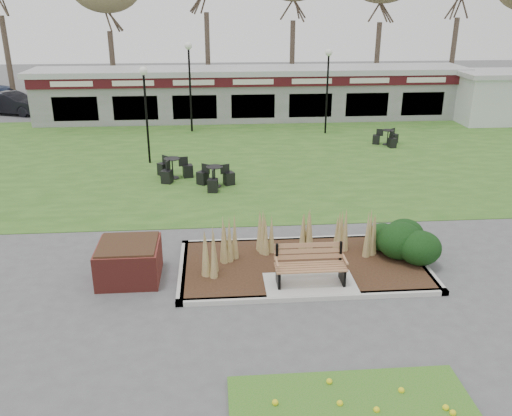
{
  "coord_description": "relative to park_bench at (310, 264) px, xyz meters",
  "views": [
    {
      "loc": [
        -2.22,
        -11.24,
        6.54
      ],
      "look_at": [
        -1.16,
        2.0,
        1.39
      ],
      "focal_mm": 38.0,
      "sensor_mm": 36.0,
      "label": 1
    }
  ],
  "objects": [
    {
      "name": "ground",
      "position": [
        0.0,
        -0.25,
        -0.59
      ],
      "size": [
        100.0,
        100.0,
        0.0
      ],
      "primitive_type": "plane",
      "color": "#515154",
      "rests_on": "ground"
    },
    {
      "name": "lawn",
      "position": [
        0.0,
        11.75,
        -0.58
      ],
      "size": [
        34.0,
        16.0,
        0.02
      ],
      "primitive_type": "cube",
      "color": "#2D5B1C",
      "rests_on": "ground"
    },
    {
      "name": "planting_bed",
      "position": [
        1.27,
        1.1,
        -0.22
      ],
      "size": [
        6.75,
        3.4,
        1.27
      ],
      "color": "black",
      "rests_on": "ground"
    },
    {
      "name": "park_bench",
      "position": [
        0.0,
        0.0,
        0.0
      ],
      "size": [
        1.7,
        0.66,
        0.93
      ],
      "color": "#A26F49",
      "rests_on": "ground"
    },
    {
      "name": "brick_planter",
      "position": [
        -4.4,
        0.75,
        -0.11
      ],
      "size": [
        1.5,
        1.5,
        0.95
      ],
      "color": "maroon",
      "rests_on": "ground"
    },
    {
      "name": "food_pavilion",
      "position": [
        0.0,
        19.71,
        0.89
      ],
      "size": [
        24.6,
        3.4,
        2.9
      ],
      "color": "gray",
      "rests_on": "ground"
    },
    {
      "name": "service_hut",
      "position": [
        13.5,
        17.75,
        0.86
      ],
      "size": [
        4.4,
        3.4,
        2.83
      ],
      "color": "silver",
      "rests_on": "ground"
    },
    {
      "name": "lamp_post_mid_left",
      "position": [
        -4.96,
        10.99,
        2.33
      ],
      "size": [
        0.33,
        0.33,
        4.0
      ],
      "color": "black",
      "rests_on": "ground"
    },
    {
      "name": "lamp_post_far_right",
      "position": [
        3.57,
        15.75,
        2.5
      ],
      "size": [
        0.35,
        0.35,
        4.24
      ],
      "color": "black",
      "rests_on": "ground"
    },
    {
      "name": "lamp_post_far_left",
      "position": [
        -3.34,
        16.75,
        2.72
      ],
      "size": [
        0.38,
        0.38,
        4.54
      ],
      "color": "black",
      "rests_on": "ground"
    },
    {
      "name": "bistro_set_a",
      "position": [
        -3.84,
        8.75,
        -0.3
      ],
      "size": [
        1.44,
        1.48,
        0.8
      ],
      "color": "black",
      "rests_on": "ground"
    },
    {
      "name": "bistro_set_b",
      "position": [
        -2.22,
        7.61,
        -0.31
      ],
      "size": [
        1.46,
        1.37,
        0.78
      ],
      "color": "black",
      "rests_on": "ground"
    },
    {
      "name": "bistro_set_d",
      "position": [
        6.04,
        13.15,
        -0.33
      ],
      "size": [
        1.33,
        1.25,
        0.72
      ],
      "color": "black",
      "rests_on": "ground"
    },
    {
      "name": "car_black",
      "position": [
        -14.24,
        22.19,
        0.08
      ],
      "size": [
        4.29,
        2.69,
        1.33
      ],
      "primitive_type": "imported",
      "rotation": [
        0.0,
        0.0,
        1.23
      ],
      "color": "black",
      "rests_on": "ground"
    }
  ]
}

